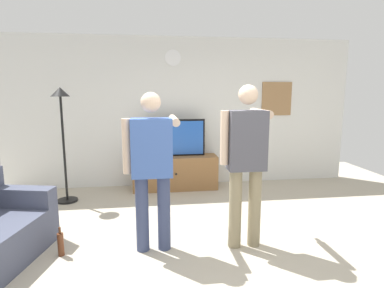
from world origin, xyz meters
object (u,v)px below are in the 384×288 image
object	(u,v)px
television	(175,138)
floor_lamp	(62,121)
framed_picture	(276,99)
person_standing_nearer_couch	(246,157)
wall_clock	(173,58)
beverage_bottle	(61,244)
tv_stand	(175,173)
person_standing_nearer_lamp	(152,163)

from	to	relation	value
television	floor_lamp	bearing A→B (deg)	-164.98
framed_picture	person_standing_nearer_couch	bearing A→B (deg)	-118.57
wall_clock	beverage_bottle	size ratio (longest dim) A/B	0.88
tv_stand	beverage_bottle	distance (m)	2.59
tv_stand	person_standing_nearer_couch	distance (m)	2.40
floor_lamp	tv_stand	bearing A→B (deg)	13.61
tv_stand	wall_clock	distance (m)	2.05
framed_picture	person_standing_nearer_couch	xyz separation A→B (m)	(-1.36, -2.50, -0.57)
person_standing_nearer_couch	person_standing_nearer_lamp	bearing A→B (deg)	177.03
floor_lamp	person_standing_nearer_lamp	world-z (taller)	floor_lamp
tv_stand	framed_picture	distance (m)	2.37
person_standing_nearer_lamp	person_standing_nearer_couch	distance (m)	1.02
framed_picture	floor_lamp	size ratio (longest dim) A/B	0.35
tv_stand	person_standing_nearer_lamp	world-z (taller)	person_standing_nearer_lamp
television	wall_clock	distance (m)	1.42
tv_stand	wall_clock	xyz separation A→B (m)	(0.00, 0.29, 2.03)
television	floor_lamp	distance (m)	1.87
floor_lamp	person_standing_nearer_couch	world-z (taller)	person_standing_nearer_couch
person_standing_nearer_lamp	person_standing_nearer_couch	size ratio (longest dim) A/B	0.96
framed_picture	person_standing_nearer_lamp	bearing A→B (deg)	-134.22
wall_clock	television	bearing A→B (deg)	-90.00
wall_clock	framed_picture	bearing A→B (deg)	0.15
person_standing_nearer_lamp	person_standing_nearer_couch	bearing A→B (deg)	-2.97
person_standing_nearer_lamp	person_standing_nearer_couch	xyz separation A→B (m)	(1.02, -0.05, 0.04)
television	beverage_bottle	size ratio (longest dim) A/B	3.37
tv_stand	person_standing_nearer_couch	world-z (taller)	person_standing_nearer_couch
framed_picture	television	bearing A→B (deg)	-172.79
framed_picture	beverage_bottle	world-z (taller)	framed_picture
floor_lamp	person_standing_nearer_lamp	distance (m)	2.21
floor_lamp	television	bearing A→B (deg)	15.02
wall_clock	person_standing_nearer_lamp	world-z (taller)	wall_clock
floor_lamp	person_standing_nearer_lamp	bearing A→B (deg)	-52.00
television	beverage_bottle	bearing A→B (deg)	-122.37
wall_clock	person_standing_nearer_lamp	distance (m)	2.82
television	person_standing_nearer_couch	size ratio (longest dim) A/B	0.59
person_standing_nearer_lamp	beverage_bottle	distance (m)	1.31
television	person_standing_nearer_couch	bearing A→B (deg)	-75.03
television	framed_picture	size ratio (longest dim) A/B	1.72
wall_clock	beverage_bottle	bearing A→B (deg)	-119.73
tv_stand	wall_clock	size ratio (longest dim) A/B	5.32
person_standing_nearer_lamp	tv_stand	bearing A→B (deg)	79.01
wall_clock	beverage_bottle	xyz separation A→B (m)	(-1.40, -2.46, -2.19)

